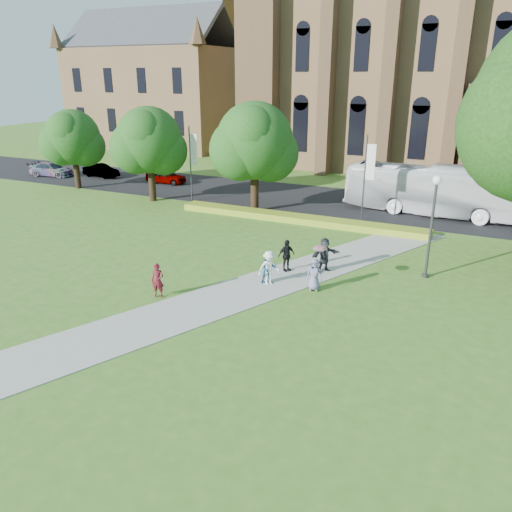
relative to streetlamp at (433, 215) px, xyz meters
The scene contains 22 objects.
ground 10.46m from the streetlamp, 139.09° to the right, with size 160.00×160.00×0.00m, color #406F21.
road 15.79m from the streetlamp, 119.05° to the left, with size 160.00×10.00×0.02m, color black.
footpath 9.86m from the streetlamp, 143.75° to the right, with size 3.20×30.00×0.04m, color #B2B2A8.
flower_hedge 12.02m from the streetlamp, 144.81° to the left, with size 18.00×1.40×0.45m, color gold.
building_west 54.93m from the streetlamp, 139.46° to the left, with size 22.00×14.00×18.30m.
streetlamp is the anchor object (origin of this frame).
street_tree_0 23.77m from the streetlamp, 161.57° to the left, with size 5.20×5.20×7.50m.
street_tree_1 15.81m from the streetlamp, 149.35° to the left, with size 5.60×5.60×8.05m.
street_tree_2 32.65m from the streetlamp, 164.90° to the left, with size 4.80×4.80×6.95m.
banner_pole_0 10.23m from the streetlamp, 121.76° to the left, with size 0.70×0.10×6.00m.
banner_pole_1 21.25m from the streetlamp, 155.83° to the left, with size 0.70×0.10×6.00m.
tour_coach 12.89m from the streetlamp, 95.41° to the left, with size 3.01×12.88×3.59m, color white.
car_0 28.99m from the streetlamp, 151.88° to the left, with size 1.56×3.88×1.32m, color gray.
car_1 35.77m from the streetlamp, 158.06° to the left, with size 1.36×3.89×1.28m, color gray.
car_2 39.90m from the streetlamp, 162.96° to the left, with size 1.86×4.58×1.33m, color gray.
pedestrian_0 13.69m from the streetlamp, 144.21° to the right, with size 0.59×0.39×1.61m, color maroon.
pedestrian_1 8.50m from the streetlamp, 148.36° to the right, with size 0.77×0.60×1.58m, color navy.
pedestrian_2 8.47m from the streetlamp, 147.75° to the right, with size 1.10×0.63×1.71m, color white.
pedestrian_3 7.54m from the streetlamp, 161.06° to the right, with size 1.00×0.41×1.70m, color black.
pedestrian_4 6.63m from the streetlamp, 138.78° to the right, with size 0.76×0.49×1.55m, color slate.
pedestrian_5 5.68m from the streetlamp, 162.56° to the right, with size 1.68×0.54×1.82m, color #282A30.
parasol 6.11m from the streetlamp, 138.37° to the right, with size 0.69×0.69×0.61m, color #EAA5B6.
Camera 1 is at (9.73, -18.63, 9.82)m, focal length 35.00 mm.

